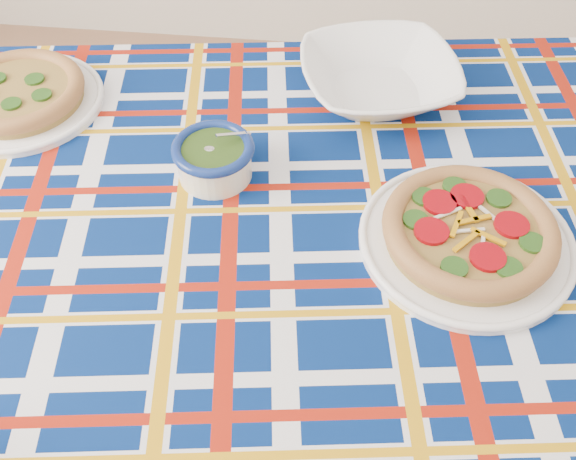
# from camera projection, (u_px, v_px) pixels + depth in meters

# --- Properties ---
(dining_table) EXTENTS (1.83, 1.29, 0.80)m
(dining_table) POSITION_uv_depth(u_px,v_px,m) (330.00, 264.00, 1.08)
(dining_table) COLOR brown
(dining_table) RESTS_ON floor
(tablecloth) EXTENTS (1.87, 1.32, 0.11)m
(tablecloth) POSITION_uv_depth(u_px,v_px,m) (330.00, 254.00, 1.06)
(tablecloth) COLOR #041C56
(tablecloth) RESTS_ON dining_table
(main_focaccia_plate) EXTENTS (0.35, 0.35, 0.07)m
(main_focaccia_plate) POSITION_uv_depth(u_px,v_px,m) (470.00, 231.00, 0.98)
(main_focaccia_plate) COLOR olive
(main_focaccia_plate) RESTS_ON tablecloth
(pesto_bowl) EXTENTS (0.14, 0.14, 0.08)m
(pesto_bowl) POSITION_uv_depth(u_px,v_px,m) (214.00, 157.00, 1.07)
(pesto_bowl) COLOR #1C330E
(pesto_bowl) RESTS_ON tablecloth
(serving_bowl) EXTENTS (0.37, 0.37, 0.07)m
(serving_bowl) POSITION_uv_depth(u_px,v_px,m) (379.00, 78.00, 1.23)
(serving_bowl) COLOR white
(serving_bowl) RESTS_ON tablecloth
(second_focaccia_plate) EXTENTS (0.38, 0.38, 0.06)m
(second_focaccia_plate) POSITION_uv_depth(u_px,v_px,m) (18.00, 92.00, 1.21)
(second_focaccia_plate) COLOR olive
(second_focaccia_plate) RESTS_ON tablecloth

